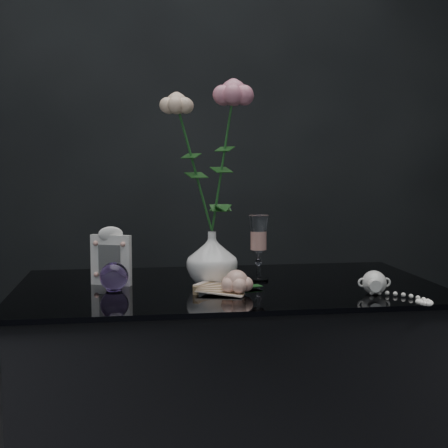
{
  "coord_description": "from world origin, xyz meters",
  "views": [
    {
      "loc": [
        -0.24,
        -1.48,
        1.07
      ],
      "look_at": [
        -0.02,
        -0.01,
        0.92
      ],
      "focal_mm": 50.0,
      "sensor_mm": 36.0,
      "label": 1
    }
  ],
  "objects": [
    {
      "name": "vase",
      "position": [
        -0.04,
        0.06,
        0.83
      ],
      "size": [
        0.13,
        0.13,
        0.13
      ],
      "primitive_type": "imported",
      "rotation": [
        0.0,
        0.0,
        -0.02
      ],
      "color": "white",
      "rests_on": "table"
    },
    {
      "name": "paper_fan",
      "position": [
        -0.09,
        -0.06,
        0.77
      ],
      "size": [
        0.24,
        0.19,
        0.02
      ],
      "primitive_type": null,
      "rotation": [
        0.0,
        0.0,
        -0.05
      ],
      "color": "#F4E8C3",
      "rests_on": "table"
    },
    {
      "name": "pearl_jar",
      "position": [
        0.32,
        -0.11,
        0.79
      ],
      "size": [
        0.21,
        0.22,
        0.06
      ],
      "primitive_type": null,
      "rotation": [
        0.0,
        0.0,
        -0.1
      ],
      "color": "white",
      "rests_on": "table"
    },
    {
      "name": "picture_frame",
      "position": [
        -0.29,
        0.09,
        0.84
      ],
      "size": [
        0.13,
        0.12,
        0.15
      ],
      "primitive_type": null,
      "rotation": [
        0.0,
        0.0,
        -0.42
      ],
      "color": "white",
      "rests_on": "table"
    },
    {
      "name": "wine_glass",
      "position": [
        0.09,
        0.09,
        0.85
      ],
      "size": [
        0.07,
        0.07,
        0.17
      ],
      "primitive_type": null,
      "rotation": [
        0.0,
        0.0,
        -0.36
      ],
      "color": "white",
      "rests_on": "table"
    },
    {
      "name": "roses",
      "position": [
        -0.05,
        0.05,
        1.1
      ],
      "size": [
        0.22,
        0.11,
        0.43
      ],
      "color": "beige",
      "rests_on": "vase"
    },
    {
      "name": "table",
      "position": [
        0.0,
        0.05,
        0.38
      ],
      "size": [
        1.05,
        0.58,
        0.76
      ],
      "color": "black",
      "rests_on": "ground"
    },
    {
      "name": "loose_rose",
      "position": [
        0.0,
        -0.07,
        0.79
      ],
      "size": [
        0.16,
        0.19,
        0.06
      ],
      "primitive_type": null,
      "rotation": [
        0.0,
        0.0,
        -0.19
      ],
      "color": "#EEAF99",
      "rests_on": "table"
    },
    {
      "name": "paperweight",
      "position": [
        -0.28,
        0.02,
        0.8
      ],
      "size": [
        0.08,
        0.08,
        0.07
      ],
      "primitive_type": null,
      "rotation": [
        0.0,
        0.0,
        0.26
      ],
      "color": "#AF88DE",
      "rests_on": "table"
    }
  ]
}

